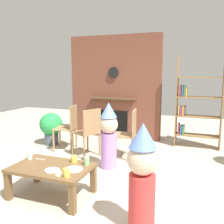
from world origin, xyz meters
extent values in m
plane|color=#BCB29E|center=(0.00, 0.00, 0.00)|extent=(12.00, 12.00, 0.00)
cube|color=brown|center=(-0.60, 2.60, 1.20)|extent=(2.20, 0.18, 2.40)
cube|color=black|center=(-0.60, 2.50, 0.35)|extent=(0.70, 0.02, 0.60)
cube|color=brown|center=(-0.60, 2.46, 0.95)|extent=(1.10, 0.10, 0.04)
cylinder|color=black|center=(-0.59, 2.48, 1.55)|extent=(0.24, 0.04, 0.24)
cube|color=olive|center=(0.86, 2.40, 0.95)|extent=(0.02, 0.28, 1.90)
cube|color=olive|center=(1.74, 2.40, 0.95)|extent=(0.02, 0.28, 1.90)
cube|color=olive|center=(1.30, 2.40, 0.25)|extent=(0.86, 0.28, 0.02)
cube|color=olive|center=(1.30, 2.40, 0.65)|extent=(0.86, 0.28, 0.02)
cube|color=olive|center=(1.30, 2.40, 1.05)|extent=(0.86, 0.28, 0.02)
cube|color=olive|center=(1.30, 2.40, 1.45)|extent=(0.86, 0.28, 0.02)
cube|color=#B23333|center=(0.93, 2.40, 0.37)|extent=(0.03, 0.20, 0.22)
cube|color=#3359A5|center=(0.98, 2.40, 0.35)|extent=(0.04, 0.20, 0.18)
cube|color=#3F8C4C|center=(1.03, 2.40, 0.35)|extent=(0.03, 0.20, 0.19)
cube|color=gold|center=(0.93, 2.40, 0.77)|extent=(0.02, 0.20, 0.21)
cube|color=#8C4C99|center=(0.97, 2.40, 0.75)|extent=(0.03, 0.20, 0.18)
cube|color=#D87F3F|center=(1.01, 2.40, 0.76)|extent=(0.04, 0.20, 0.20)
cube|color=#4C4C51|center=(1.05, 2.40, 0.76)|extent=(0.02, 0.20, 0.20)
cube|color=#B23333|center=(0.93, 2.40, 1.17)|extent=(0.03, 0.20, 0.23)
cube|color=#3359A5|center=(0.98, 2.40, 1.18)|extent=(0.04, 0.20, 0.23)
cube|color=#3F8C4C|center=(1.02, 2.40, 1.17)|extent=(0.02, 0.20, 0.23)
cube|color=gold|center=(1.05, 2.40, 1.15)|extent=(0.03, 0.20, 0.18)
cube|color=brown|center=(-0.35, -0.44, 0.38)|extent=(0.99, 0.64, 0.04)
cube|color=brown|center=(-0.80, -0.72, 0.18)|extent=(0.07, 0.07, 0.36)
cube|color=brown|center=(0.10, -0.72, 0.18)|extent=(0.07, 0.07, 0.36)
cube|color=brown|center=(-0.80, -0.16, 0.18)|extent=(0.07, 0.07, 0.36)
cube|color=brown|center=(0.10, -0.16, 0.18)|extent=(0.07, 0.07, 0.36)
cylinder|color=silver|center=(-0.77, -0.32, 0.44)|extent=(0.07, 0.07, 0.09)
cylinder|color=#F2CC4C|center=(-0.15, -0.23, 0.44)|extent=(0.08, 0.08, 0.09)
cylinder|color=#F2CC4C|center=(0.00, -0.66, 0.44)|extent=(0.08, 0.08, 0.10)
cylinder|color=#8CD18C|center=(0.05, -0.25, 0.45)|extent=(0.07, 0.07, 0.10)
cylinder|color=white|center=(-0.26, -0.56, 0.40)|extent=(0.17, 0.17, 0.01)
cylinder|color=white|center=(-0.02, -0.44, 0.40)|extent=(0.21, 0.21, 0.01)
cone|color=#EAC68C|center=(-0.11, -0.63, 0.43)|extent=(0.10, 0.10, 0.06)
cube|color=silver|center=(-0.63, -0.29, 0.40)|extent=(0.15, 0.02, 0.01)
cylinder|color=#D13838|center=(0.88, -0.72, 0.29)|extent=(0.26, 0.26, 0.59)
sphere|color=beige|center=(0.88, -0.72, 0.74)|extent=(0.30, 0.30, 0.30)
cone|color=#668CE5|center=(0.88, -0.72, 0.97)|extent=(0.27, 0.27, 0.24)
cylinder|color=#B27FCC|center=(-0.01, 0.69, 0.29)|extent=(0.26, 0.26, 0.58)
sphere|color=beige|center=(-0.01, 0.69, 0.73)|extent=(0.30, 0.30, 0.30)
cone|color=#668CE5|center=(-0.01, 0.69, 0.96)|extent=(0.27, 0.27, 0.24)
cube|color=#9E7A51|center=(-1.20, 1.29, 0.44)|extent=(0.48, 0.48, 0.02)
cube|color=#9E7A51|center=(-1.02, 1.33, 0.68)|extent=(0.11, 0.40, 0.45)
cylinder|color=#9E7A51|center=(-1.41, 1.43, 0.21)|extent=(0.04, 0.04, 0.43)
cylinder|color=#9E7A51|center=(-1.34, 1.08, 0.21)|extent=(0.04, 0.04, 0.43)
cylinder|color=#9E7A51|center=(-1.06, 1.50, 0.21)|extent=(0.04, 0.04, 0.43)
cylinder|color=#9E7A51|center=(-0.98, 1.15, 0.21)|extent=(0.04, 0.04, 0.43)
cube|color=#9E7A51|center=(-0.64, 1.11, 0.44)|extent=(0.53, 0.53, 0.02)
cube|color=#9E7A51|center=(-0.47, 1.03, 0.68)|extent=(0.20, 0.37, 0.45)
cylinder|color=#9E7A51|center=(-0.72, 1.35, 0.21)|extent=(0.04, 0.04, 0.43)
cylinder|color=#9E7A51|center=(-0.88, 1.02, 0.21)|extent=(0.04, 0.04, 0.43)
cylinder|color=#9E7A51|center=(-0.40, 1.19, 0.21)|extent=(0.04, 0.04, 0.43)
cylinder|color=#9E7A51|center=(-0.55, 0.87, 0.21)|extent=(0.04, 0.04, 0.43)
cube|color=#9E7A51|center=(0.08, 1.20, 0.44)|extent=(0.46, 0.46, 0.02)
cube|color=#9E7A51|center=(0.26, 1.23, 0.68)|extent=(0.09, 0.40, 0.45)
cylinder|color=#9E7A51|center=(-0.12, 1.35, 0.21)|extent=(0.04, 0.04, 0.43)
cylinder|color=#9E7A51|center=(-0.07, 0.99, 0.21)|extent=(0.04, 0.04, 0.43)
cylinder|color=#9E7A51|center=(0.23, 1.40, 0.21)|extent=(0.04, 0.04, 0.43)
cylinder|color=#9E7A51|center=(0.29, 1.05, 0.21)|extent=(0.04, 0.04, 0.43)
cylinder|color=#4C5660|center=(-1.66, 1.49, 0.12)|extent=(0.30, 0.30, 0.24)
sphere|color=green|center=(-1.66, 1.49, 0.45)|extent=(0.49, 0.49, 0.49)
camera|label=1|loc=(1.40, -2.94, 1.56)|focal=39.68mm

